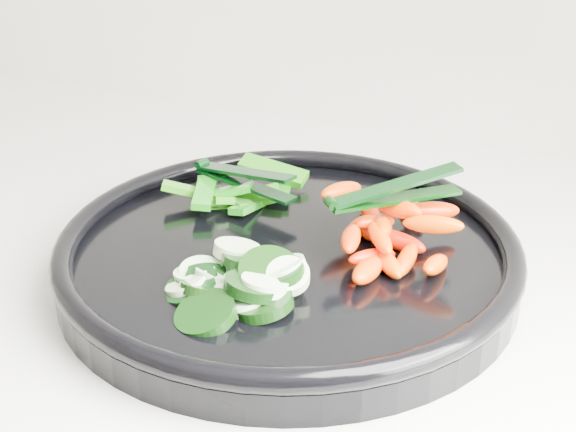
% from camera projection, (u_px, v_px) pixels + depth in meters
% --- Properties ---
extents(veggie_tray, '(0.49, 0.49, 0.04)m').
position_uv_depth(veggie_tray, '(288.00, 254.00, 0.65)').
color(veggie_tray, black).
rests_on(veggie_tray, counter).
extents(cucumber_pile, '(0.12, 0.13, 0.04)m').
position_uv_depth(cucumber_pile, '(235.00, 281.00, 0.59)').
color(cucumber_pile, black).
rests_on(cucumber_pile, veggie_tray).
extents(carrot_pile, '(0.13, 0.17, 0.05)m').
position_uv_depth(carrot_pile, '(388.00, 229.00, 0.64)').
color(carrot_pile, '#DA3800').
rests_on(carrot_pile, veggie_tray).
extents(pepper_pile, '(0.11, 0.11, 0.03)m').
position_uv_depth(pepper_pile, '(237.00, 192.00, 0.73)').
color(pepper_pile, '#0A6A0C').
rests_on(pepper_pile, veggie_tray).
extents(tong_carrot, '(0.09, 0.09, 0.02)m').
position_uv_depth(tong_carrot, '(392.00, 193.00, 0.63)').
color(tong_carrot, black).
rests_on(tong_carrot, carrot_pile).
extents(tong_pepper, '(0.11, 0.05, 0.02)m').
position_uv_depth(tong_pepper, '(242.00, 177.00, 0.72)').
color(tong_pepper, black).
rests_on(tong_pepper, pepper_pile).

